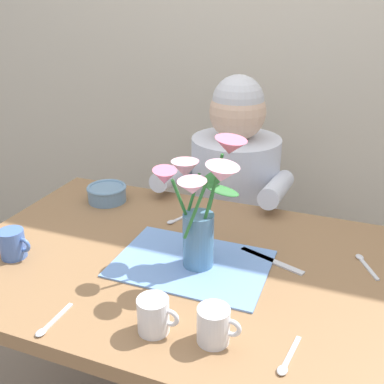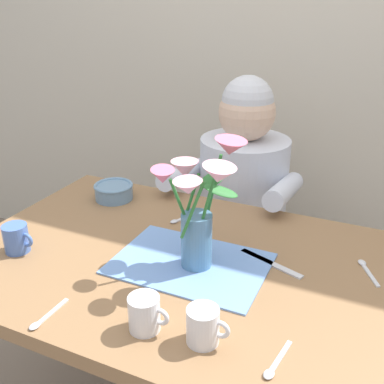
{
  "view_description": "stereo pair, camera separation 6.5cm",
  "coord_description": "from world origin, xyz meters",
  "px_view_note": "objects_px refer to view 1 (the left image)",
  "views": [
    {
      "loc": [
        0.4,
        -0.95,
        1.39
      ],
      "look_at": [
        0.02,
        0.05,
        0.92
      ],
      "focal_mm": 41.76,
      "sensor_mm": 36.0,
      "label": 1
    },
    {
      "loc": [
        0.46,
        -0.92,
        1.39
      ],
      "look_at": [
        0.02,
        0.05,
        0.92
      ],
      "focal_mm": 41.76,
      "sensor_mm": 36.0,
      "label": 2
    }
  ],
  "objects_px": {
    "ceramic_bowl": "(107,193)",
    "dinner_knife": "(271,261)",
    "flower_vase": "(202,203)",
    "tea_cup": "(154,315)",
    "ceramic_mug": "(13,244)",
    "seated_person": "(233,218)",
    "coffee_cup": "(214,325)"
  },
  "relations": [
    {
      "from": "tea_cup",
      "to": "ceramic_mug",
      "type": "distance_m",
      "value": 0.5
    },
    {
      "from": "seated_person",
      "to": "dinner_knife",
      "type": "xyz_separation_m",
      "value": [
        0.26,
        -0.54,
        0.18
      ]
    },
    {
      "from": "tea_cup",
      "to": "coffee_cup",
      "type": "height_order",
      "value": "same"
    },
    {
      "from": "ceramic_bowl",
      "to": "tea_cup",
      "type": "bearing_deg",
      "value": -50.91
    },
    {
      "from": "seated_person",
      "to": "coffee_cup",
      "type": "relative_size",
      "value": 12.2
    },
    {
      "from": "seated_person",
      "to": "tea_cup",
      "type": "xyz_separation_m",
      "value": [
        0.08,
        -0.89,
        0.22
      ]
    },
    {
      "from": "flower_vase",
      "to": "ceramic_mug",
      "type": "height_order",
      "value": "flower_vase"
    },
    {
      "from": "ceramic_bowl",
      "to": "dinner_knife",
      "type": "distance_m",
      "value": 0.64
    },
    {
      "from": "dinner_knife",
      "to": "flower_vase",
      "type": "bearing_deg",
      "value": -134.67
    },
    {
      "from": "ceramic_mug",
      "to": "tea_cup",
      "type": "bearing_deg",
      "value": -14.94
    },
    {
      "from": "seated_person",
      "to": "coffee_cup",
      "type": "bearing_deg",
      "value": -80.55
    },
    {
      "from": "ceramic_bowl",
      "to": "ceramic_mug",
      "type": "xyz_separation_m",
      "value": [
        -0.05,
        -0.41,
        0.01
      ]
    },
    {
      "from": "dinner_knife",
      "to": "tea_cup",
      "type": "height_order",
      "value": "tea_cup"
    },
    {
      "from": "flower_vase",
      "to": "seated_person",
      "type": "bearing_deg",
      "value": 97.92
    },
    {
      "from": "flower_vase",
      "to": "dinner_knife",
      "type": "distance_m",
      "value": 0.26
    },
    {
      "from": "flower_vase",
      "to": "tea_cup",
      "type": "distance_m",
      "value": 0.31
    },
    {
      "from": "dinner_knife",
      "to": "ceramic_mug",
      "type": "height_order",
      "value": "ceramic_mug"
    },
    {
      "from": "flower_vase",
      "to": "dinner_knife",
      "type": "height_order",
      "value": "flower_vase"
    },
    {
      "from": "flower_vase",
      "to": "tea_cup",
      "type": "height_order",
      "value": "flower_vase"
    },
    {
      "from": "flower_vase",
      "to": "ceramic_mug",
      "type": "bearing_deg",
      "value": -163.39
    },
    {
      "from": "dinner_knife",
      "to": "coffee_cup",
      "type": "height_order",
      "value": "coffee_cup"
    },
    {
      "from": "tea_cup",
      "to": "coffee_cup",
      "type": "xyz_separation_m",
      "value": [
        0.13,
        0.02,
        0.0
      ]
    },
    {
      "from": "dinner_knife",
      "to": "coffee_cup",
      "type": "xyz_separation_m",
      "value": [
        -0.05,
        -0.34,
        0.04
      ]
    },
    {
      "from": "seated_person",
      "to": "ceramic_bowl",
      "type": "bearing_deg",
      "value": -138.18
    },
    {
      "from": "ceramic_mug",
      "to": "seated_person",
      "type": "bearing_deg",
      "value": 62.39
    },
    {
      "from": "coffee_cup",
      "to": "flower_vase",
      "type": "bearing_deg",
      "value": 115.16
    },
    {
      "from": "ceramic_bowl",
      "to": "dinner_knife",
      "type": "height_order",
      "value": "ceramic_bowl"
    },
    {
      "from": "dinner_knife",
      "to": "coffee_cup",
      "type": "relative_size",
      "value": 2.04
    },
    {
      "from": "flower_vase",
      "to": "dinner_knife",
      "type": "bearing_deg",
      "value": 25.54
    },
    {
      "from": "ceramic_bowl",
      "to": "dinner_knife",
      "type": "relative_size",
      "value": 0.72
    },
    {
      "from": "ceramic_bowl",
      "to": "tea_cup",
      "type": "distance_m",
      "value": 0.69
    },
    {
      "from": "seated_person",
      "to": "ceramic_bowl",
      "type": "distance_m",
      "value": 0.55
    }
  ]
}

